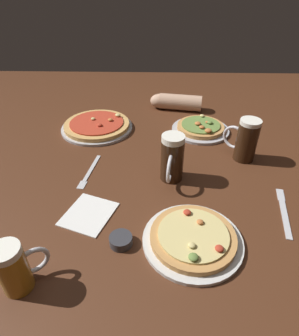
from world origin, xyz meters
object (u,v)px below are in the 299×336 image
Objects in this scene: fork_left at (90,172)px; knife_right at (284,211)px; pizza_plate_far at (97,126)px; pizza_plate_side at (201,128)px; beer_mug_amber at (172,159)px; ramekin_sauce at (121,240)px; beer_mug_dark at (14,268)px; diner_arm at (174,102)px; napkin_folded at (89,214)px; beer_mug_pale at (246,140)px; pizza_plate_near at (193,238)px.

fork_left is 0.69m from knife_right.
pizza_plate_side reaches higher than pizza_plate_far.
beer_mug_amber is (-0.15, -0.37, 0.07)m from pizza_plate_side.
beer_mug_dark is at bearing -150.01° from ramekin_sauce.
ramekin_sauce is at bearing -114.13° from pizza_plate_side.
knife_right is (0.35, -0.16, -0.08)m from beer_mug_amber.
fork_left is (-0.45, -0.34, -0.01)m from pizza_plate_side.
beer_mug_dark is at bearing -93.24° from pizza_plate_far.
ramekin_sauce is at bearing -101.60° from diner_arm.
napkin_folded is at bearing -143.95° from beer_mug_amber.
pizza_plate_far is 1.95× the size of beer_mug_pale.
pizza_plate_side is at bearing -1.12° from pizza_plate_far.
ramekin_sauce is at bearing -134.62° from beer_mug_pale.
beer_mug_amber is at bearing -48.10° from pizza_plate_far.
beer_mug_dark is 0.89× the size of napkin_folded.
diner_arm is (-0.01, 0.90, 0.02)m from pizza_plate_near.
pizza_plate_side is 1.92× the size of beer_mug_dark.
beer_mug_amber is 0.61m from diner_arm.
pizza_plate_near reaches higher than fork_left.
knife_right is at bearing 23.09° from pizza_plate_near.
pizza_plate_near is 0.33m from napkin_folded.
pizza_plate_side is at bearing -65.37° from diner_arm.
pizza_plate_far is 5.10× the size of ramekin_sauce.
diner_arm is (-0.11, 0.24, 0.02)m from pizza_plate_side.
beer_mug_amber is at bearing 36.05° from napkin_folded.
pizza_plate_far is 0.49m from pizza_plate_side.
diner_arm is at bearing 86.54° from beer_mug_amber.
beer_mug_amber reaches higher than diner_arm.
napkin_folded is at bearing -110.59° from diner_arm.
pizza_plate_side is 0.27m from beer_mug_pale.
pizza_plate_far is 0.67m from beer_mug_pale.
beer_mug_amber is 0.35m from ramekin_sauce.
beer_mug_amber is 0.40m from knife_right.
beer_mug_dark is 0.28m from napkin_folded.
diner_arm is (0.30, 0.80, 0.04)m from napkin_folded.
pizza_plate_far is (-0.39, 0.67, 0.00)m from pizza_plate_near.
fork_left is at bearing 174.59° from beer_mug_amber.
ramekin_sauce is 0.16m from napkin_folded.
napkin_folded is at bearing -148.88° from beer_mug_pale.
beer_mug_dark is 2.12× the size of ramekin_sauce.
diner_arm is at bearing 32.25° from pizza_plate_far.
beer_mug_pale is (0.24, 0.44, 0.07)m from pizza_plate_near.
pizza_plate_near reaches higher than ramekin_sauce.
pizza_plate_near is 0.33m from knife_right.
pizza_plate_near reaches higher than knife_right.
pizza_plate_near is 1.07× the size of pizza_plate_side.
diner_arm reaches higher than fork_left.
beer_mug_amber is 0.64× the size of diner_arm.
knife_right is (0.73, 0.27, -0.07)m from beer_mug_dark.
pizza_plate_near and pizza_plate_far have the same top height.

